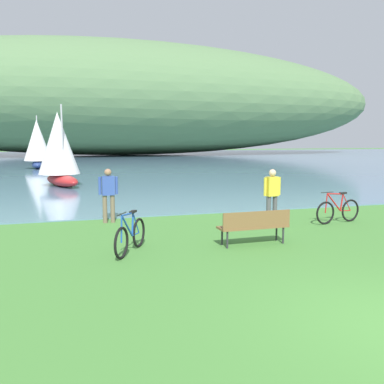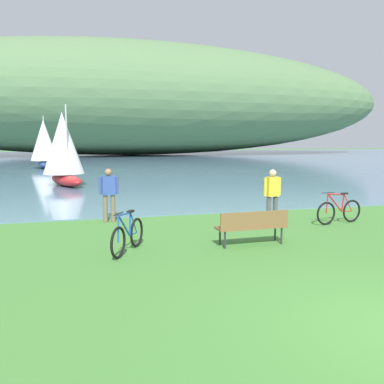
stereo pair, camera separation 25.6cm
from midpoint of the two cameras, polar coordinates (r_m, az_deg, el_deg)
The scene contains 9 objects.
bay_water at distance 54.09m, azimuth -11.62°, elevation 4.32°, with size 180.00×80.00×0.04m, color #5B7F9E.
distant_hillside at distance 70.21m, azimuth -9.56°, elevation 12.40°, with size 91.07×28.00×18.06m, color #567A4C.
park_bench_near_camera at distance 10.48m, azimuth 7.84°, elevation -4.43°, with size 1.81×0.54×0.88m.
bicycle_leaning_near_bench at distance 13.87m, azimuth 18.82°, elevation -2.41°, with size 1.76×0.35×1.01m.
bicycle_beside_path at distance 9.84m, azimuth -9.15°, elevation -5.95°, with size 0.95×1.56×1.01m.
person_at_shoreline at distance 13.39m, azimuth -11.90°, elevation -0.00°, with size 0.61×0.23×1.71m.
person_on_the_grass at distance 13.10m, azimuth 10.34°, elevation -0.12°, with size 0.60×0.27×1.71m.
sailboat_mid_bay at distance 24.39m, azimuth -18.04°, elevation 5.72°, with size 2.91×3.92×4.45m.
sailboat_toward_hillside at distance 39.59m, azimuth -20.56°, elevation 6.22°, with size 2.43×4.02×4.69m.
Camera 1 is at (-4.59, -4.42, 2.63)m, focal length 39.02 mm.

